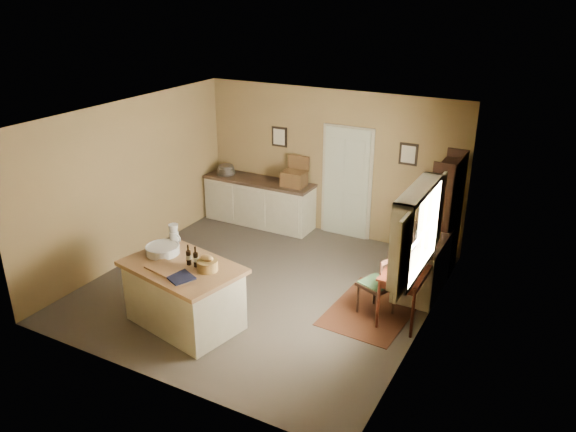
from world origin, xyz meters
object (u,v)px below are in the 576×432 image
object	(u,v)px
writing_desk	(406,276)
shelving_unit	(448,217)
right_cabinet	(422,265)
work_island	(184,293)
sideboard	(260,200)
desk_chair	(377,284)

from	to	relation	value
writing_desk	shelving_unit	distance (m)	1.65
writing_desk	right_cabinet	xyz separation A→B (m)	(-0.00, 0.84, -0.21)
writing_desk	shelving_unit	xyz separation A→B (m)	(0.15, 1.61, 0.32)
writing_desk	shelving_unit	size ratio (longest dim) A/B	0.46
work_island	right_cabinet	xyz separation A→B (m)	(2.62, 2.41, -0.02)
sideboard	shelving_unit	xyz separation A→B (m)	(3.69, -0.37, 0.51)
writing_desk	shelving_unit	world-z (taller)	shelving_unit
desk_chair	shelving_unit	xyz separation A→B (m)	(0.54, 1.70, 0.52)
sideboard	writing_desk	world-z (taller)	sideboard
work_island	right_cabinet	world-z (taller)	work_island
sideboard	right_cabinet	size ratio (longest dim) A/B	1.95
sideboard	shelving_unit	bearing A→B (deg)	-5.74
writing_desk	sideboard	bearing A→B (deg)	150.71
right_cabinet	shelving_unit	world-z (taller)	shelving_unit
writing_desk	desk_chair	xyz separation A→B (m)	(-0.39, -0.08, -0.20)
desk_chair	right_cabinet	world-z (taller)	right_cabinet
desk_chair	shelving_unit	distance (m)	1.86
work_island	shelving_unit	bearing A→B (deg)	60.73
right_cabinet	shelving_unit	distance (m)	0.95
work_island	right_cabinet	distance (m)	3.56
sideboard	work_island	bearing A→B (deg)	-75.51
work_island	desk_chair	world-z (taller)	work_island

